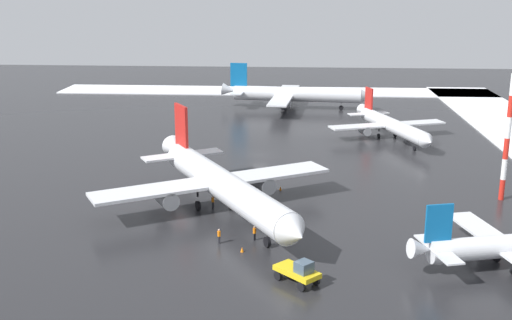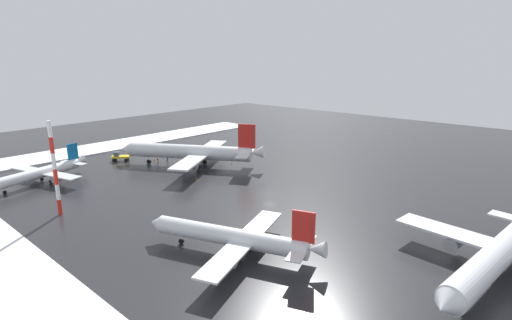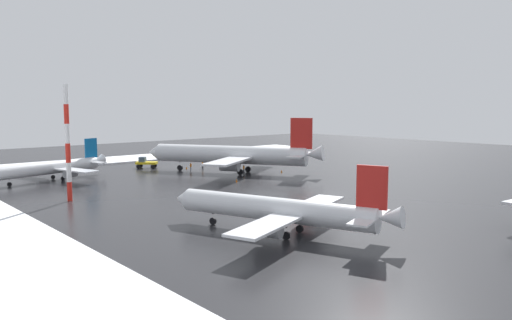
{
  "view_description": "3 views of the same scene",
  "coord_description": "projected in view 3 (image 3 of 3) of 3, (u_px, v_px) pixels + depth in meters",
  "views": [
    {
      "loc": [
        -105.04,
        -6.45,
        28.16
      ],
      "look_at": [
        -13.28,
        -0.22,
        2.84
      ],
      "focal_mm": 45.0,
      "sensor_mm": 36.0,
      "label": 1
    },
    {
      "loc": [
        50.38,
        -60.46,
        27.57
      ],
      "look_at": [
        -9.58,
        6.4,
        4.32
      ],
      "focal_mm": 28.0,
      "sensor_mm": 36.0,
      "label": 2
    },
    {
      "loc": [
        51.8,
        -60.89,
        14.17
      ],
      "look_at": [
        -13.94,
        -3.5,
        4.42
      ],
      "focal_mm": 35.0,
      "sensor_mm": 36.0,
      "label": 3
    }
  ],
  "objects": [
    {
      "name": "ground_plane",
      "position": [
        329.0,
        193.0,
        80.15
      ],
      "size": [
        240.0,
        240.0,
        0.0
      ],
      "primitive_type": "plane",
      "color": "#232326"
    },
    {
      "name": "snow_bank_left",
      "position": [
        133.0,
        158.0,
        130.3
      ],
      "size": [
        14.0,
        116.0,
        0.27
      ],
      "primitive_type": "cube",
      "color": "white",
      "rests_on": "ground_plane"
    },
    {
      "name": "airplane_far_rear",
      "position": [
        234.0,
        155.0,
        103.07
      ],
      "size": [
        35.09,
        30.02,
        11.54
      ],
      "rotation": [
        0.0,
        0.0,
        3.67
      ],
      "color": "silver",
      "rests_on": "ground_plane"
    },
    {
      "name": "airplane_parked_starboard",
      "position": [
        279.0,
        210.0,
        54.43
      ],
      "size": [
        26.8,
        22.62,
        8.22
      ],
      "rotation": [
        0.0,
        0.0,
        3.48
      ],
      "color": "silver",
      "rests_on": "ground_plane"
    },
    {
      "name": "airplane_foreground_jet",
      "position": [
        50.0,
        168.0,
        92.63
      ],
      "size": [
        20.69,
        24.65,
        7.42
      ],
      "rotation": [
        0.0,
        0.0,
        4.97
      ],
      "color": "silver",
      "rests_on": "ground_plane"
    },
    {
      "name": "pushback_tug",
      "position": [
        145.0,
        162.0,
        111.45
      ],
      "size": [
        4.79,
        4.83,
        2.5
      ],
      "rotation": [
        0.0,
        0.0,
        3.94
      ],
      "color": "gold",
      "rests_on": "ground_plane"
    },
    {
      "name": "ground_crew_near_tug",
      "position": [
        203.0,
        164.0,
        110.31
      ],
      "size": [
        0.36,
        0.36,
        1.71
      ],
      "rotation": [
        0.0,
        0.0,
        2.18
      ],
      "color": "black",
      "rests_on": "ground_plane"
    },
    {
      "name": "ground_crew_beside_wing",
      "position": [
        244.0,
        169.0,
        103.12
      ],
      "size": [
        0.36,
        0.36,
        1.71
      ],
      "rotation": [
        0.0,
        0.0,
        4.21
      ],
      "color": "black",
      "rests_on": "ground_plane"
    },
    {
      "name": "ground_crew_by_nose_gear",
      "position": [
        191.0,
        166.0,
        106.89
      ],
      "size": [
        0.36,
        0.36,
        1.71
      ],
      "rotation": [
        0.0,
        0.0,
        0.97
      ],
      "color": "black",
      "rests_on": "ground_plane"
    },
    {
      "name": "antenna_mast",
      "position": [
        68.0,
        143.0,
        72.6
      ],
      "size": [
        0.7,
        0.7,
        17.05
      ],
      "color": "red",
      "rests_on": "ground_plane"
    },
    {
      "name": "traffic_cone_near_nose",
      "position": [
        282.0,
        171.0,
        104.09
      ],
      "size": [
        0.36,
        0.36,
        0.55
      ],
      "primitive_type": "cone",
      "color": "orange",
      "rests_on": "ground_plane"
    },
    {
      "name": "traffic_cone_mid_line",
      "position": [
        236.0,
        180.0,
        91.5
      ],
      "size": [
        0.36,
        0.36,
        0.55
      ],
      "primitive_type": "cone",
      "color": "orange",
      "rests_on": "ground_plane"
    },
    {
      "name": "traffic_cone_wingtip_side",
      "position": [
        186.0,
        168.0,
        110.23
      ],
      "size": [
        0.36,
        0.36,
        0.55
      ],
      "primitive_type": "cone",
      "color": "orange",
      "rests_on": "ground_plane"
    }
  ]
}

